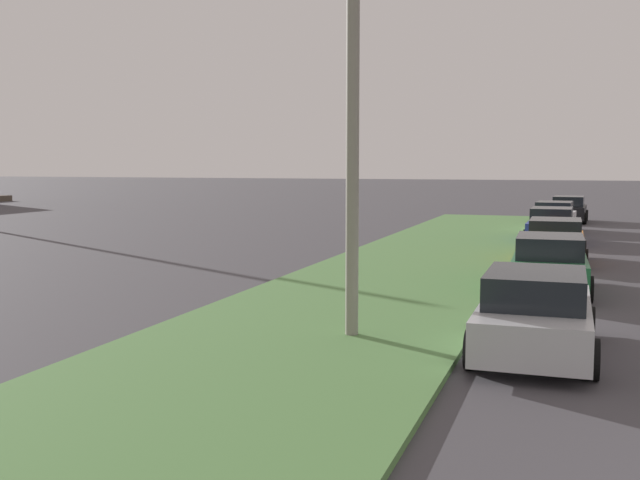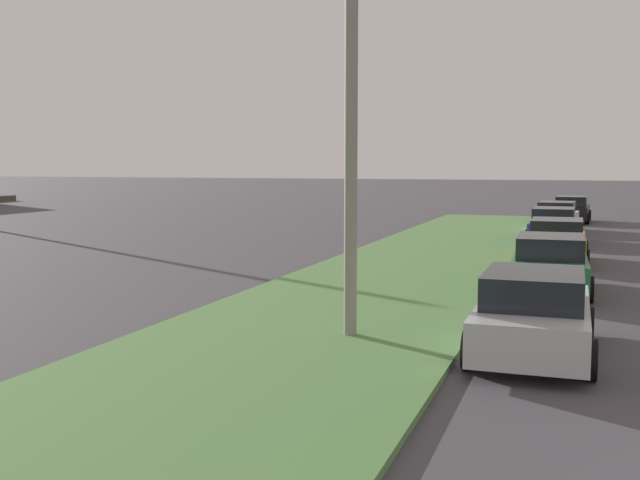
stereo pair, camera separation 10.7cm
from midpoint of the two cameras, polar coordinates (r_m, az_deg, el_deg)
The scene contains 8 objects.
grass_median at distance 17.69m, azimuth 3.17°, elevation -4.64°, with size 60.00×6.00×0.12m, color #517F42.
parked_car_silver at distance 13.36m, azimuth 16.22°, elevation -5.45°, with size 4.31×2.04×1.47m.
parked_car_green at distance 19.97m, azimuth 17.30°, elevation -1.79°, with size 4.35×2.12×1.47m.
parked_car_orange at distance 25.89m, azimuth 17.73°, elevation -0.11°, with size 4.32×2.06×1.47m.
parked_car_blue at distance 32.48m, azimuth 17.50°, elevation 1.05°, with size 4.33×2.08×1.47m.
parked_car_white at distance 37.75m, azimuth 17.71°, elevation 1.68°, with size 4.38×2.18×1.47m.
parked_car_black at distance 44.26m, azimuth 18.72°, elevation 2.22°, with size 4.37×2.15×1.47m.
streetlight at distance 13.63m, azimuth 4.12°, elevation 10.50°, with size 0.71×2.87×7.50m.
Camera 2 is at (-6.69, 3.24, 3.28)m, focal length 41.90 mm.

